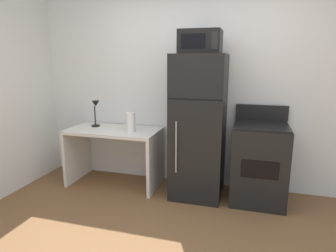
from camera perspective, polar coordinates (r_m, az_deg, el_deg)
name	(u,v)px	position (r m, az deg, el deg)	size (l,w,h in m)	color
wall_back_white	(199,86)	(3.76, 6.08, 7.86)	(5.00, 0.10, 2.60)	silver
desk	(115,146)	(3.86, -10.54, -3.85)	(1.19, 0.62, 0.75)	silver
desk_lamp	(96,109)	(3.96, -14.15, 3.27)	(0.14, 0.12, 0.35)	black
paper_towel_roll	(131,122)	(3.62, -7.35, 0.75)	(0.11, 0.11, 0.24)	white
refrigerator	(199,127)	(3.44, 6.09, -0.24)	(0.60, 0.65, 1.69)	black
microwave	(200,42)	(3.34, 6.44, 16.24)	(0.46, 0.35, 0.26)	black
oven_range	(259,163)	(3.52, 17.57, -6.94)	(0.61, 0.61, 1.10)	black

